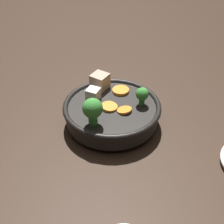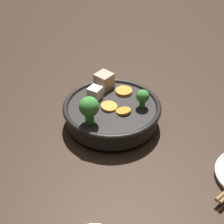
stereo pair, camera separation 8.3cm
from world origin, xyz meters
The scene contains 2 objects.
ground_plane centered at (0.00, 0.00, 0.00)m, with size 3.00×3.00×0.00m, color black.
stirfry_bowl centered at (0.00, 0.00, 0.04)m, with size 0.22×0.22×0.11m.
Camera 1 is at (0.41, 0.52, 0.54)m, focal length 60.00 mm.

